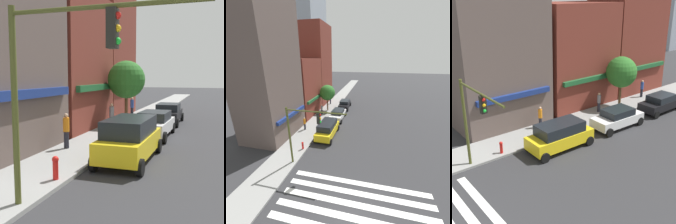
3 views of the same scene
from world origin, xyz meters
TOP-DOWN VIEW (x-y plane):
  - storefront_row at (16.96, 11.50)m, footprint 22.61×5.30m
  - traffic_signal at (4.41, 5.10)m, footprint 0.32×5.25m
  - suv_yellow at (10.26, 4.70)m, footprint 4.71×2.12m
  - sedan_white at (16.11, 4.70)m, footprint 4.45×2.02m
  - sedan_black at (21.90, 4.70)m, footprint 4.42×2.02m
  - pedestrian_grey_coat at (17.14, 7.86)m, footprint 0.32×0.32m
  - pedestrian_blue_shirt at (23.52, 8.12)m, footprint 0.32×0.32m
  - pedestrian_orange_vest at (11.04, 8.21)m, footprint 0.32×0.32m
  - fire_hydrant at (6.61, 6.40)m, footprint 0.24×0.24m
  - street_tree at (19.49, 7.50)m, footprint 2.80×2.80m

SIDE VIEW (x-z plane):
  - fire_hydrant at x=6.61m, z-range 0.19..1.03m
  - sedan_white at x=16.11m, z-range 0.05..1.64m
  - sedan_black at x=21.90m, z-range 0.05..1.64m
  - suv_yellow at x=10.26m, z-range 0.06..2.00m
  - pedestrian_grey_coat at x=17.14m, z-range 0.19..1.96m
  - pedestrian_blue_shirt at x=23.52m, z-range 0.19..1.96m
  - pedestrian_orange_vest at x=11.04m, z-range 0.19..1.96m
  - street_tree at x=19.49m, z-range 1.12..5.87m
  - traffic_signal at x=4.41m, z-range 1.10..6.74m
  - storefront_row at x=16.96m, z-range -0.82..15.05m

